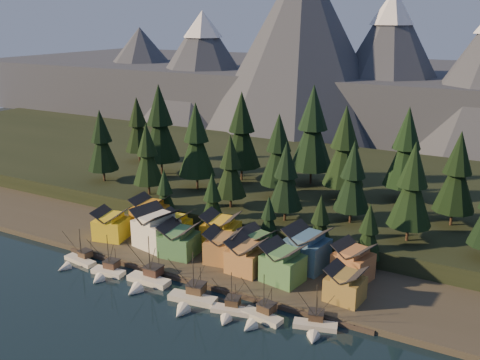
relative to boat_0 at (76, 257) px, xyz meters
The scene contains 45 objects.
ground 34.97m from the boat_0, 16.73° to the right, with size 500.00×500.00×0.00m, color black.
shore_strip 44.90m from the boat_0, 41.84° to the left, with size 400.00×50.00×1.50m, color #3B372B.
hillside 86.67m from the boat_0, 67.30° to the left, with size 420.00×100.00×6.00m, color black.
dock 34.08m from the boat_0, 10.91° to the left, with size 80.00×4.00×1.00m, color #453A31.
mountain_ridge 207.05m from the boat_0, 81.82° to the left, with size 560.00×190.00×90.00m.
boat_0 is the anchor object (origin of this frame).
boat_1 10.81m from the boat_0, ahead, with size 8.59×9.19×11.00m.
boat_2 21.87m from the boat_0, ahead, with size 10.64×11.59×12.65m.
boat_3 35.67m from the boat_0, ahead, with size 11.18×11.93×12.50m.
boat_4 45.14m from the boat_0, ahead, with size 8.77×9.22×9.93m.
boat_5 51.65m from the boat_0, ahead, with size 9.24×9.83×10.95m.
boat_6 62.66m from the boat_0, ahead, with size 9.29×9.72×10.31m.
house_front_0 14.53m from the boat_0, 93.17° to the left, with size 9.47×9.12×8.08m.
house_front_1 21.06m from the boat_0, 50.80° to the left, with size 11.62×11.32×10.23m.
house_front_2 25.89m from the boat_0, 33.57° to the left, with size 9.08×9.14×8.18m.
house_front_3 36.79m from the boat_0, 26.03° to the left, with size 9.04×8.73×8.09m.
house_front_4 42.92m from the boat_0, 19.70° to the left, with size 8.24×8.83×8.02m.
house_front_5 51.86m from the boat_0, 15.59° to the left, with size 9.68×9.05×8.94m.
house_front_6 66.05m from the boat_0, 10.93° to the left, with size 8.08×7.71×7.44m.
house_back_0 24.90m from the boat_0, 79.65° to the left, with size 9.29×8.98×9.40m.
house_back_1 26.03m from the boat_0, 53.50° to the left, with size 7.36×7.45×8.10m.
house_back_2 36.63m from the boat_0, 39.22° to the left, with size 9.76×9.14×9.37m.
house_back_3 45.08m from the boat_0, 28.04° to the left, with size 9.26×8.63×7.97m.
house_back_4 56.91m from the boat_0, 23.64° to the left, with size 10.61×10.30×10.12m.
house_back_5 67.32m from the boat_0, 19.45° to the left, with size 9.38×9.45×8.68m.
tree_hill_0 53.65m from the boat_0, 124.25° to the left, with size 10.35×10.35×24.12m.
tree_hill_1 63.95m from the boat_0, 105.95° to the left, with size 13.47×13.47×31.39m.
tree_hill_2 41.92m from the boat_0, 99.80° to the left, with size 9.68×9.68×22.56m.
tree_hill_3 53.71m from the boat_0, 86.06° to the left, with size 11.95×11.95×27.84m.
tree_hill_4 69.08m from the boat_0, 80.01° to the left, with size 12.83×12.83×29.88m.
tree_hill_5 48.07m from the boat_0, 61.77° to the left, with size 9.24×9.24×21.52m.
tree_hill_6 64.98m from the boat_0, 61.82° to the left, with size 11.08×11.08×25.81m.
tree_hill_7 57.09m from the boat_0, 43.89° to the left, with size 9.43×9.43×21.97m.
tree_hill_8 80.52m from the boat_0, 52.55° to the left, with size 12.30×12.30×28.64m.
tree_hill_9 73.27m from the boat_0, 39.03° to the left, with size 9.69×9.69×22.57m.
tree_hill_10 96.47m from the boat_0, 47.79° to the left, with size 12.17×12.17×28.35m.
tree_hill_11 83.80m from the boat_0, 29.21° to the left, with size 10.78×10.78×25.12m.
tree_hill_12 98.85m from the boat_0, 35.15° to the left, with size 10.95×10.95×25.50m.
tree_hill_15 82.35m from the boat_0, 65.07° to the left, with size 14.01×14.01×32.63m.
tree_hill_16 78.23m from the boat_0, 116.96° to the left, with size 10.50×10.50×24.46m.
tree_shore_0 31.62m from the boat_0, 79.70° to the left, with size 6.96×6.96×16.23m.
tree_shore_1 37.98m from the boat_0, 54.39° to the left, with size 7.49×7.49×17.44m.
tree_shore_2 49.26m from the boat_0, 37.92° to the left, with size 5.88×5.88×13.69m.
tree_shore_3 61.00m from the boat_0, 29.73° to the left, with size 6.98×6.98×16.26m.
tree_shore_4 71.57m from the boat_0, 24.92° to the left, with size 6.93×6.93×16.15m.
Camera 1 is at (60.30, -76.41, 59.18)m, focal length 40.00 mm.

